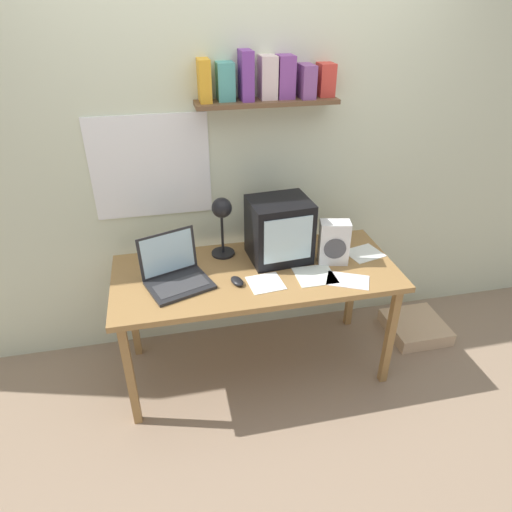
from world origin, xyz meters
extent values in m
plane|color=gray|center=(0.00, 0.00, 0.00)|extent=(12.00, 12.00, 0.00)
cube|color=beige|center=(0.00, 0.48, 1.30)|extent=(5.60, 0.06, 2.60)
cube|color=white|center=(-0.54, 0.44, 1.28)|extent=(0.70, 0.01, 0.62)
cube|color=brown|center=(0.14, 0.36, 1.64)|extent=(0.81, 0.18, 0.02)
cube|color=gold|center=(-0.20, 0.38, 1.76)|extent=(0.06, 0.14, 0.22)
cube|color=teal|center=(-0.09, 0.39, 1.75)|extent=(0.09, 0.11, 0.20)
cube|color=#763994|center=(0.03, 0.37, 1.78)|extent=(0.07, 0.14, 0.26)
cube|color=beige|center=(0.15, 0.38, 1.77)|extent=(0.09, 0.12, 0.23)
cube|color=#824192|center=(0.25, 0.38, 1.77)|extent=(0.09, 0.12, 0.23)
cube|color=#854C8C|center=(0.37, 0.37, 1.74)|extent=(0.08, 0.16, 0.18)
cube|color=#D23D32|center=(0.49, 0.39, 1.74)|extent=(0.09, 0.12, 0.18)
cube|color=#9D7340|center=(0.00, 0.00, 0.74)|extent=(1.67, 0.72, 0.03)
cube|color=#9D7340|center=(-0.77, -0.30, 0.36)|extent=(0.04, 0.05, 0.72)
cube|color=#9D7340|center=(0.77, -0.30, 0.36)|extent=(0.04, 0.05, 0.72)
cube|color=#9D7340|center=(-0.77, 0.30, 0.36)|extent=(0.04, 0.05, 0.72)
cube|color=#9D7340|center=(0.77, 0.30, 0.36)|extent=(0.04, 0.05, 0.72)
cube|color=black|center=(0.17, 0.13, 0.95)|extent=(0.38, 0.33, 0.38)
cube|color=silver|center=(0.18, -0.03, 0.96)|extent=(0.29, 0.03, 0.27)
cube|color=#232326|center=(-0.45, -0.07, 0.77)|extent=(0.40, 0.35, 0.02)
cube|color=#38383A|center=(-0.44, -0.09, 0.78)|extent=(0.32, 0.23, 0.00)
cube|color=#232326|center=(-0.50, 0.06, 0.90)|extent=(0.33, 0.14, 0.26)
cube|color=silver|center=(-0.50, 0.06, 0.90)|extent=(0.30, 0.13, 0.23)
cylinder|color=black|center=(-0.16, 0.23, 0.77)|extent=(0.14, 0.14, 0.01)
cylinder|color=black|center=(-0.16, 0.23, 0.94)|extent=(0.02, 0.02, 0.33)
sphere|color=black|center=(-0.17, 0.16, 1.11)|extent=(0.12, 0.12, 0.12)
cylinder|color=white|center=(0.56, 0.14, 0.83)|extent=(0.06, 0.06, 0.14)
cylinder|color=orange|center=(0.56, 0.14, 0.81)|extent=(0.06, 0.06, 0.10)
cube|color=white|center=(0.47, 0.00, 0.89)|extent=(0.19, 0.14, 0.27)
cylinder|color=#4C4C51|center=(0.46, -0.05, 0.88)|extent=(0.13, 0.03, 0.13)
ellipsoid|color=black|center=(-0.13, -0.11, 0.77)|extent=(0.09, 0.12, 0.03)
cube|color=white|center=(0.02, -0.14, 0.76)|extent=(0.21, 0.20, 0.00)
cube|color=white|center=(0.49, -0.22, 0.76)|extent=(0.28, 0.24, 0.00)
cube|color=white|center=(0.71, 0.05, 0.76)|extent=(0.25, 0.23, 0.00)
cube|color=silver|center=(0.32, -0.13, 0.76)|extent=(0.22, 0.21, 0.00)
cube|color=#D0AC86|center=(1.21, 0.09, 0.05)|extent=(0.40, 0.40, 0.10)
camera|label=1|loc=(-0.48, -2.22, 2.20)|focal=32.00mm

